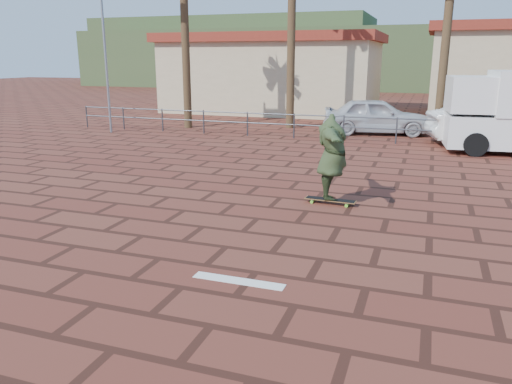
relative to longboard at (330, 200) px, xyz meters
The scene contains 11 objects.
ground 3.41m from the longboard, 110.64° to the right, with size 120.00×120.00×0.00m, color brown.
paint_stripe 4.42m from the longboard, 96.53° to the right, with size 1.40×0.22×0.01m, color white.
guardrail 8.91m from the longboard, 97.78° to the left, with size 24.06×0.06×1.00m.
flagpole 14.29m from the longboard, 144.83° to the left, with size 1.30×0.10×8.00m.
building_west 20.26m from the longboard, 110.96° to the left, with size 12.60×7.60×4.50m.
hill_front 46.91m from the longboard, 91.47° to the left, with size 70.00×18.00×6.00m, color #384C28.
hill_back 57.81m from the longboard, 113.72° to the left, with size 35.00×14.00×8.00m, color #384C28.
longboard is the anchor object (origin of this frame).
skateboarder 0.97m from the longboard, 90.00° to the right, with size 2.34×0.64×1.91m, color #314022.
car_silver 11.20m from the longboard, 91.05° to the left, with size 1.80×4.47×1.52m, color silver.
car_white 10.76m from the longboard, 65.99° to the left, with size 1.73×4.97×1.64m, color silver.
Camera 1 is at (3.16, -7.48, 3.18)m, focal length 35.00 mm.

